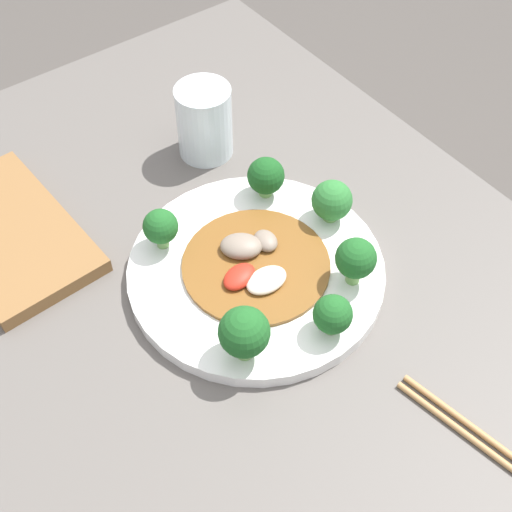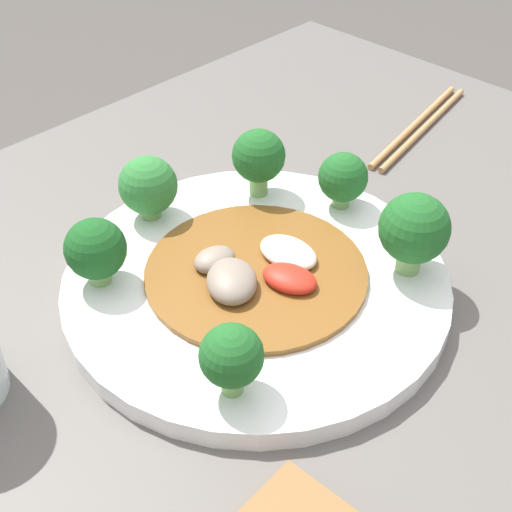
# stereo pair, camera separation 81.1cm
# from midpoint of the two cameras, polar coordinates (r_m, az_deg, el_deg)

# --- Properties ---
(plate) EXTENTS (0.32, 0.32, 0.02)m
(plate) POSITION_cam_midpoint_polar(r_m,az_deg,el_deg) (0.63, -29.43, -28.93)
(plate) COLOR white
(plate) RESTS_ON table
(broccoli_north) EXTENTS (0.05, 0.05, 0.06)m
(broccoli_north) POSITION_cam_midpoint_polar(r_m,az_deg,el_deg) (0.67, -35.27, -19.19)
(broccoli_north) COLOR #70A356
(broccoli_north) RESTS_ON plate
(broccoli_northwest) EXTENTS (0.05, 0.05, 0.06)m
(broccoli_northwest) POSITION_cam_midpoint_polar(r_m,az_deg,el_deg) (0.66, -41.50, -24.85)
(broccoli_northwest) COLOR #7AAD5B
(broccoli_northwest) RESTS_ON plate
(broccoli_northeast) EXTENTS (0.05, 0.05, 0.07)m
(broccoli_northeast) POSITION_cam_midpoint_polar(r_m,az_deg,el_deg) (0.63, -26.41, -17.64)
(broccoli_northeast) COLOR #7AAD5B
(broccoli_northeast) RESTS_ON plate
(broccoli_southeast) EXTENTS (0.06, 0.06, 0.07)m
(broccoli_southeast) POSITION_cam_midpoint_polar(r_m,az_deg,el_deg) (0.54, -17.82, -28.74)
(broccoli_southeast) COLOR #7AAD5B
(broccoli_southeast) RESTS_ON plate
(broccoli_east) EXTENTS (0.05, 0.05, 0.05)m
(broccoli_east) POSITION_cam_midpoint_polar(r_m,az_deg,el_deg) (0.60, -19.90, -20.53)
(broccoli_east) COLOR #70A356
(broccoli_east) RESTS_ON plate
(broccoli_southwest) EXTENTS (0.04, 0.04, 0.06)m
(broccoli_southwest) POSITION_cam_midpoint_polar(r_m,az_deg,el_deg) (0.58, -38.58, -37.15)
(broccoli_southwest) COLOR #70A356
(broccoli_southwest) RESTS_ON plate
(stirfry_center) EXTENTS (0.18, 0.18, 0.02)m
(stirfry_center) POSITION_cam_midpoint_polar(r_m,az_deg,el_deg) (0.62, -30.08, -28.56)
(stirfry_center) COLOR brown
(stirfry_center) RESTS_ON plate
(chopsticks) EXTENTS (0.22, 0.06, 0.01)m
(chopsticks) POSITION_cam_midpoint_polar(r_m,az_deg,el_deg) (0.71, -7.08, -10.99)
(chopsticks) COLOR #AD7F4C
(chopsticks) RESTS_ON table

